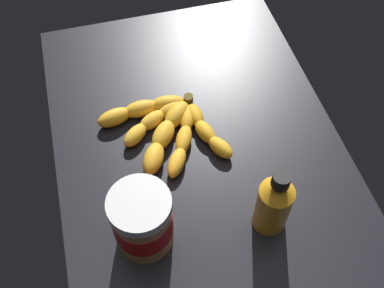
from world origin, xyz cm
name	(u,v)px	position (x,y,z in cm)	size (l,w,h in cm)	color
ground_plane	(195,139)	(0.00, 0.00, -1.95)	(78.21, 57.11, 3.89)	black
banana_bunch	(167,127)	(-1.96, -5.37, 1.70)	(20.60, 25.81, 3.79)	gold
peanut_butter_jar	(142,221)	(19.85, -14.39, 6.61)	(10.36, 10.36, 13.38)	#BF8442
honey_bottle	(274,203)	(22.44, 7.78, 7.04)	(6.05, 6.05, 15.85)	orange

